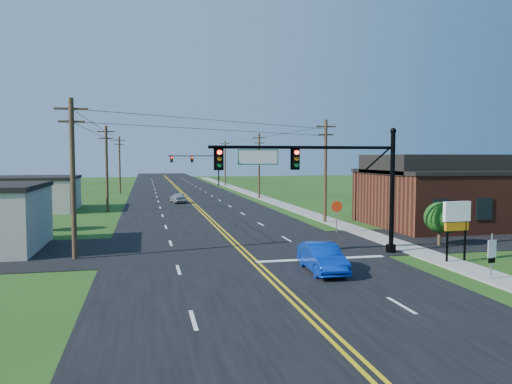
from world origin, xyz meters
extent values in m
plane|color=#213F12|center=(0.00, 0.00, 0.00)|extent=(260.00, 260.00, 0.00)
cube|color=black|center=(0.00, 50.00, 0.02)|extent=(16.00, 220.00, 0.04)
cube|color=black|center=(0.00, 12.00, 0.02)|extent=(70.00, 10.00, 0.04)
cube|color=gray|center=(10.50, 40.00, 0.04)|extent=(2.00, 160.00, 0.08)
cylinder|color=black|center=(8.80, 8.00, 3.60)|extent=(0.28, 0.28, 7.20)
cylinder|color=black|center=(8.80, 8.00, 0.25)|extent=(0.60, 0.60, 0.50)
sphere|color=black|center=(8.80, 8.00, 7.30)|extent=(0.36, 0.36, 0.36)
cylinder|color=black|center=(3.30, 8.00, 6.30)|extent=(11.00, 0.18, 0.18)
cube|color=#05591B|center=(0.60, 8.00, 5.75)|extent=(2.30, 0.06, 0.85)
cylinder|color=black|center=(8.80, 80.00, 3.60)|extent=(0.28, 0.28, 7.20)
cylinder|color=black|center=(8.80, 80.00, 0.25)|extent=(0.60, 0.60, 0.50)
sphere|color=black|center=(8.80, 80.00, 7.30)|extent=(0.36, 0.36, 0.36)
cylinder|color=black|center=(3.80, 80.00, 6.00)|extent=(10.00, 0.18, 0.18)
cube|color=#05591B|center=(0.60, 80.00, 5.45)|extent=(2.30, 0.06, 0.85)
cube|color=#502217|center=(20.00, 18.00, 2.20)|extent=(14.00, 11.00, 4.40)
cube|color=black|center=(20.00, 18.00, 4.55)|extent=(14.20, 11.20, 0.30)
cube|color=beige|center=(-19.00, 38.00, 1.70)|extent=(12.00, 9.00, 3.40)
cube|color=black|center=(-19.00, 38.00, 3.55)|extent=(12.20, 9.20, 0.30)
cylinder|color=#382619|center=(-9.50, 10.00, 4.50)|extent=(0.28, 0.28, 9.00)
cube|color=#382619|center=(-9.50, 10.00, 8.40)|extent=(1.80, 0.12, 0.12)
cube|color=#382619|center=(-9.50, 10.00, 7.70)|extent=(1.40, 0.12, 0.12)
cylinder|color=#382619|center=(-9.50, 35.00, 4.50)|extent=(0.28, 0.28, 9.00)
cube|color=#382619|center=(-9.50, 35.00, 8.40)|extent=(1.80, 0.12, 0.12)
cube|color=#382619|center=(-9.50, 35.00, 7.70)|extent=(1.40, 0.12, 0.12)
cylinder|color=#382619|center=(-9.50, 62.00, 4.50)|extent=(0.28, 0.28, 9.00)
cube|color=#382619|center=(-9.50, 62.00, 8.40)|extent=(1.80, 0.12, 0.12)
cube|color=#382619|center=(-9.50, 62.00, 7.70)|extent=(1.40, 0.12, 0.12)
cylinder|color=#382619|center=(9.80, 22.00, 4.50)|extent=(0.28, 0.28, 9.00)
cube|color=#382619|center=(9.80, 22.00, 8.40)|extent=(1.80, 0.12, 0.12)
cube|color=#382619|center=(9.80, 22.00, 7.70)|extent=(1.40, 0.12, 0.12)
cylinder|color=#382619|center=(9.80, 48.00, 4.50)|extent=(0.28, 0.28, 9.00)
cube|color=#382619|center=(9.80, 48.00, 8.40)|extent=(1.80, 0.12, 0.12)
cube|color=#382619|center=(9.80, 48.00, 7.70)|extent=(1.40, 0.12, 0.12)
cylinder|color=#382619|center=(9.80, 78.00, 4.50)|extent=(0.28, 0.28, 9.00)
cube|color=#382619|center=(9.80, 78.00, 8.40)|extent=(1.80, 0.12, 0.12)
cube|color=#382619|center=(9.80, 78.00, 7.70)|extent=(1.40, 0.12, 0.12)
cylinder|color=#382619|center=(16.00, 26.00, 0.92)|extent=(0.24, 0.24, 1.85)
sphere|color=#15380D|center=(16.00, 26.00, 2.60)|extent=(3.00, 3.00, 3.00)
cylinder|color=#382619|center=(13.00, 9.50, 0.66)|extent=(0.24, 0.24, 1.32)
sphere|color=#15380D|center=(13.00, 9.50, 1.86)|extent=(2.00, 2.00, 2.00)
cylinder|color=#382619|center=(-14.00, 22.00, 0.77)|extent=(0.24, 0.24, 1.54)
sphere|color=#15380D|center=(-14.00, 22.00, 2.17)|extent=(2.40, 2.40, 2.40)
imported|color=#0831B6|center=(2.97, 4.03, 0.71)|extent=(1.68, 4.37, 1.42)
imported|color=#B4B4B9|center=(-1.62, 43.63, 0.65)|extent=(2.07, 4.01, 1.31)
cylinder|color=slate|center=(10.07, 0.76, 1.11)|extent=(0.09, 0.09, 2.22)
cube|color=white|center=(10.07, 0.73, 1.76)|extent=(0.54, 0.17, 0.30)
cube|color=white|center=(10.07, 0.73, 1.36)|extent=(0.54, 0.17, 0.55)
cube|color=black|center=(10.07, 0.73, 0.96)|extent=(0.45, 0.14, 0.22)
cylinder|color=slate|center=(8.50, 16.03, 1.15)|extent=(0.09, 0.09, 2.30)
cylinder|color=#BB290A|center=(8.50, 15.99, 2.03)|extent=(0.87, 0.19, 0.88)
cylinder|color=black|center=(10.38, 4.71, 1.63)|extent=(0.14, 0.14, 3.26)
cylinder|color=black|center=(11.47, 4.71, 1.63)|extent=(0.14, 0.14, 3.26)
cube|color=white|center=(10.93, 4.71, 2.80)|extent=(1.64, 0.36, 1.09)
cube|color=#CC720C|center=(10.93, 4.71, 1.99)|extent=(1.46, 0.32, 0.45)
camera|label=1|loc=(-5.56, -19.19, 5.74)|focal=35.00mm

